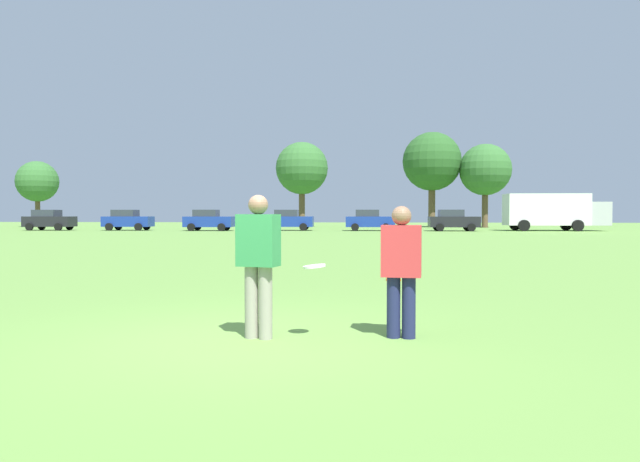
# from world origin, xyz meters

# --- Properties ---
(ground_plane) EXTENTS (181.28, 181.28, 0.00)m
(ground_plane) POSITION_xyz_m (0.00, 0.00, 0.00)
(ground_plane) COLOR #608C3D
(player_thrower) EXTENTS (0.52, 0.37, 1.71)m
(player_thrower) POSITION_xyz_m (0.15, 0.18, 0.97)
(player_thrower) COLOR gray
(player_thrower) RESTS_ON ground
(player_defender) EXTENTS (0.49, 0.32, 1.58)m
(player_defender) POSITION_xyz_m (1.84, 0.36, 0.88)
(player_defender) COLOR #1E234C
(player_defender) RESTS_ON ground
(frisbee) EXTENTS (0.27, 0.27, 0.06)m
(frisbee) POSITION_xyz_m (0.81, 0.18, 0.87)
(frisbee) COLOR white
(traffic_cone) EXTENTS (0.32, 0.32, 0.48)m
(traffic_cone) POSITION_xyz_m (1.96, 6.43, 0.23)
(traffic_cone) COLOR #D8590C
(traffic_cone) RESTS_ON ground
(parked_car_near_left) EXTENTS (4.25, 2.31, 1.82)m
(parked_car_near_left) POSITION_xyz_m (-27.15, 42.55, 0.92)
(parked_car_near_left) COLOR black
(parked_car_near_left) RESTS_ON ground
(parked_car_mid_left) EXTENTS (4.25, 2.31, 1.82)m
(parked_car_mid_left) POSITION_xyz_m (-20.19, 43.11, 0.92)
(parked_car_mid_left) COLOR navy
(parked_car_mid_left) RESTS_ON ground
(parked_car_center) EXTENTS (4.25, 2.31, 1.82)m
(parked_car_center) POSITION_xyz_m (-12.69, 42.60, 0.92)
(parked_car_center) COLOR navy
(parked_car_center) RESTS_ON ground
(parked_car_mid_right) EXTENTS (4.25, 2.31, 1.82)m
(parked_car_mid_right) POSITION_xyz_m (-5.88, 44.06, 0.92)
(parked_car_mid_right) COLOR navy
(parked_car_mid_right) RESTS_ON ground
(parked_car_near_right) EXTENTS (4.25, 2.31, 1.82)m
(parked_car_near_right) POSITION_xyz_m (1.20, 43.90, 0.92)
(parked_car_near_right) COLOR navy
(parked_car_near_right) RESTS_ON ground
(parked_car_far_right) EXTENTS (4.25, 2.31, 1.82)m
(parked_car_far_right) POSITION_xyz_m (8.31, 43.68, 0.92)
(parked_car_far_right) COLOR black
(parked_car_far_right) RESTS_ON ground
(box_truck) EXTENTS (8.57, 3.18, 3.18)m
(box_truck) POSITION_xyz_m (16.96, 45.03, 1.75)
(box_truck) COLOR white
(box_truck) RESTS_ON ground
(tree_west_oak) EXTENTS (4.45, 4.45, 7.24)m
(tree_west_oak) POSITION_xyz_m (-35.20, 54.14, 4.98)
(tree_west_oak) COLOR brown
(tree_west_oak) RESTS_ON ground
(tree_west_maple) EXTENTS (5.76, 5.76, 9.36)m
(tree_west_maple) POSITION_xyz_m (-6.32, 57.09, 6.44)
(tree_west_maple) COLOR brown
(tree_west_maple) RESTS_ON ground
(tree_center_elm) EXTENTS (6.33, 6.33, 10.28)m
(tree_center_elm) POSITION_xyz_m (7.84, 57.14, 7.07)
(tree_center_elm) COLOR brown
(tree_center_elm) RESTS_ON ground
(tree_east_birch) EXTENTS (5.45, 5.45, 8.85)m
(tree_east_birch) POSITION_xyz_m (13.32, 56.28, 6.09)
(tree_east_birch) COLOR brown
(tree_east_birch) RESTS_ON ground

